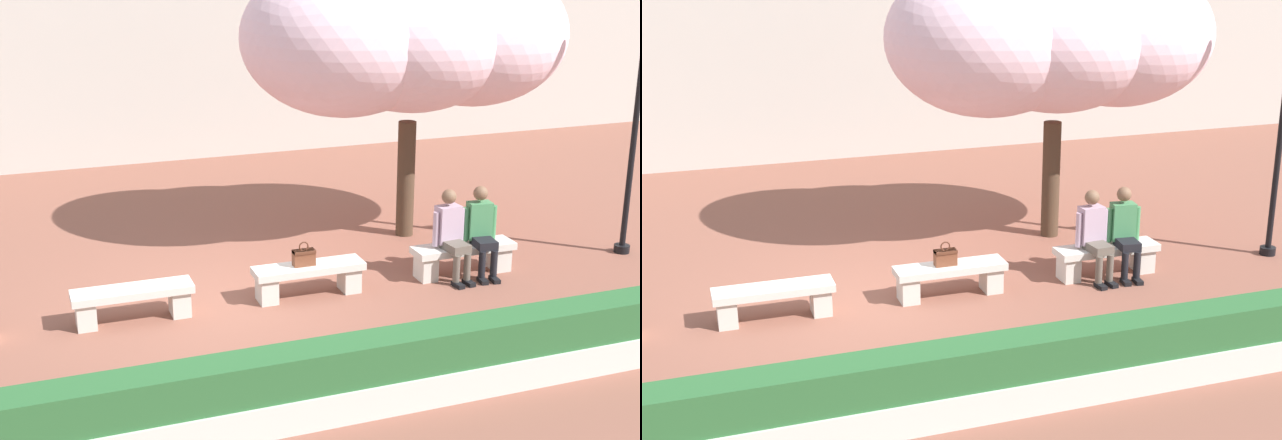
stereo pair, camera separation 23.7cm
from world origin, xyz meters
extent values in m
plane|color=brown|center=(0.00, 0.00, 0.00)|extent=(100.00, 100.00, 0.00)
cube|color=beige|center=(-1.18, 0.00, 0.40)|extent=(1.53, 0.43, 0.10)
cube|color=beige|center=(-1.78, 0.00, 0.17)|extent=(0.24, 0.34, 0.35)
cube|color=beige|center=(-0.59, 0.00, 0.17)|extent=(0.24, 0.34, 0.35)
cube|color=beige|center=(1.18, 0.00, 0.40)|extent=(1.53, 0.43, 0.10)
cube|color=beige|center=(0.59, 0.00, 0.17)|extent=(0.24, 0.34, 0.35)
cube|color=beige|center=(1.78, 0.00, 0.17)|extent=(0.24, 0.34, 0.35)
cube|color=beige|center=(3.55, 0.00, 0.40)|extent=(1.53, 0.43, 0.10)
cube|color=beige|center=(2.96, 0.00, 0.17)|extent=(0.24, 0.34, 0.35)
cube|color=beige|center=(4.14, 0.00, 0.17)|extent=(0.24, 0.34, 0.35)
cube|color=black|center=(3.25, -0.43, 0.03)|extent=(0.12, 0.23, 0.06)
cylinder|color=brown|center=(3.24, -0.37, 0.24)|extent=(0.10, 0.10, 0.42)
cube|color=black|center=(3.43, -0.41, 0.03)|extent=(0.12, 0.23, 0.06)
cylinder|color=brown|center=(3.42, -0.35, 0.24)|extent=(0.10, 0.10, 0.42)
cube|color=brown|center=(3.32, -0.18, 0.51)|extent=(0.31, 0.42, 0.12)
cube|color=#B293A8|center=(3.30, 0.04, 0.78)|extent=(0.36, 0.25, 0.54)
sphere|color=brown|center=(3.30, 0.04, 1.19)|extent=(0.21, 0.21, 0.21)
cylinder|color=#B293A8|center=(3.09, 0.00, 0.74)|extent=(0.09, 0.09, 0.50)
cylinder|color=#B293A8|center=(3.51, 0.04, 0.74)|extent=(0.09, 0.09, 0.50)
cube|color=black|center=(3.65, -0.40, 0.03)|extent=(0.13, 0.23, 0.06)
cylinder|color=black|center=(3.66, -0.34, 0.24)|extent=(0.10, 0.10, 0.42)
cube|color=black|center=(3.83, -0.43, 0.03)|extent=(0.13, 0.23, 0.06)
cylinder|color=black|center=(3.84, -0.37, 0.24)|extent=(0.10, 0.10, 0.42)
cube|color=black|center=(3.78, -0.18, 0.51)|extent=(0.33, 0.43, 0.12)
cube|color=#428451|center=(3.80, 0.04, 0.78)|extent=(0.37, 0.26, 0.54)
sphere|color=brown|center=(3.80, 0.04, 1.19)|extent=(0.21, 0.21, 0.21)
cylinder|color=#428451|center=(3.59, 0.05, 0.74)|extent=(0.09, 0.09, 0.50)
cylinder|color=#428451|center=(4.01, -0.01, 0.74)|extent=(0.09, 0.09, 0.50)
cube|color=brown|center=(1.12, 0.01, 0.56)|extent=(0.30, 0.14, 0.22)
cube|color=#552C1C|center=(1.12, 0.00, 0.65)|extent=(0.30, 0.15, 0.04)
torus|color=#4A2718|center=(1.12, 0.01, 0.72)|extent=(0.14, 0.02, 0.14)
cylinder|color=#473323|center=(3.52, 1.91, 0.94)|extent=(0.29, 0.29, 1.88)
ellipsoid|color=#F4CCDB|center=(3.52, 1.91, 3.19)|extent=(3.02, 3.19, 2.26)
ellipsoid|color=#F4CCDB|center=(2.47, 2.03, 3.21)|extent=(3.16, 3.14, 2.37)
ellipsoid|color=#F4CCDB|center=(4.57, 1.85, 3.21)|extent=(2.98, 2.86, 2.24)
cylinder|color=black|center=(6.32, -0.04, 0.06)|extent=(0.24, 0.24, 0.12)
cylinder|color=black|center=(6.32, -0.04, 1.97)|extent=(0.09, 0.09, 3.94)
cube|color=beige|center=(0.00, -3.06, 0.18)|extent=(12.38, 0.50, 0.36)
cube|color=#285B2D|center=(0.00, -3.06, 0.58)|extent=(12.28, 0.44, 0.44)
camera|label=1|loc=(-2.55, -10.61, 4.74)|focal=50.00mm
camera|label=2|loc=(-2.32, -10.69, 4.74)|focal=50.00mm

